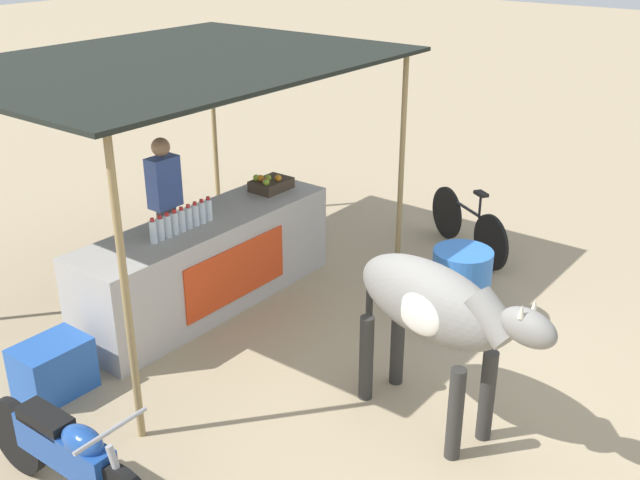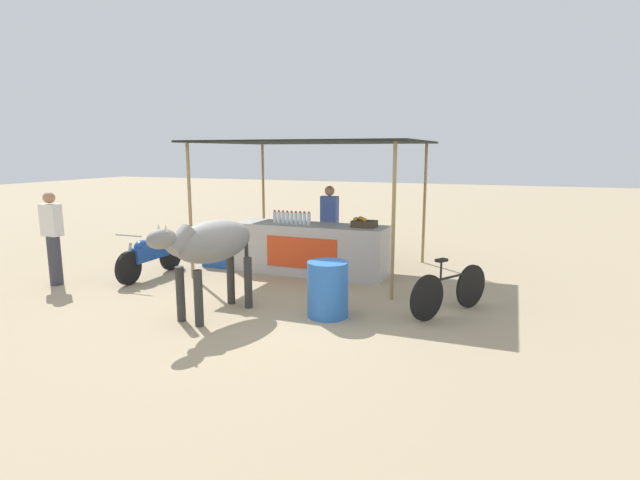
{
  "view_description": "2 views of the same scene",
  "coord_description": "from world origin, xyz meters",
  "px_view_note": "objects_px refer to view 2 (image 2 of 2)",
  "views": [
    {
      "loc": [
        -4.85,
        -3.0,
        3.8
      ],
      "look_at": [
        0.04,
        0.76,
        1.1
      ],
      "focal_mm": 42.0,
      "sensor_mm": 36.0,
      "label": 1
    },
    {
      "loc": [
        3.61,
        -6.54,
        2.35
      ],
      "look_at": [
        0.46,
        1.58,
        0.79
      ],
      "focal_mm": 28.0,
      "sensor_mm": 36.0,
      "label": 2
    }
  ],
  "objects_px": {
    "passerby_on_street": "(53,238)",
    "cow": "(210,245)",
    "motorcycle_parked": "(150,255)",
    "bicycle_leaning": "(450,291)",
    "vendor_behind_counter": "(329,225)",
    "cooler_box": "(220,254)",
    "stall_counter": "(309,249)",
    "water_barrel": "(328,289)",
    "fruit_crate": "(364,223)"
  },
  "relations": [
    {
      "from": "water_barrel",
      "to": "bicycle_leaning",
      "type": "height_order",
      "value": "bicycle_leaning"
    },
    {
      "from": "stall_counter",
      "to": "vendor_behind_counter",
      "type": "relative_size",
      "value": 1.82
    },
    {
      "from": "vendor_behind_counter",
      "to": "motorcycle_parked",
      "type": "xyz_separation_m",
      "value": [
        -2.81,
        -2.12,
        -0.42
      ]
    },
    {
      "from": "fruit_crate",
      "to": "vendor_behind_counter",
      "type": "xyz_separation_m",
      "value": [
        -0.93,
        0.7,
        -0.18
      ]
    },
    {
      "from": "vendor_behind_counter",
      "to": "water_barrel",
      "type": "distance_m",
      "value": 3.25
    },
    {
      "from": "cooler_box",
      "to": "bicycle_leaning",
      "type": "relative_size",
      "value": 0.42
    },
    {
      "from": "bicycle_leaning",
      "to": "motorcycle_parked",
      "type": "bearing_deg",
      "value": 178.25
    },
    {
      "from": "vendor_behind_counter",
      "to": "bicycle_leaning",
      "type": "relative_size",
      "value": 1.15
    },
    {
      "from": "water_barrel",
      "to": "bicycle_leaning",
      "type": "bearing_deg",
      "value": 24.79
    },
    {
      "from": "stall_counter",
      "to": "water_barrel",
      "type": "distance_m",
      "value": 2.59
    },
    {
      "from": "stall_counter",
      "to": "passerby_on_street",
      "type": "xyz_separation_m",
      "value": [
        -3.87,
        -2.41,
        0.37
      ]
    },
    {
      "from": "motorcycle_parked",
      "to": "bicycle_leaning",
      "type": "distance_m",
      "value": 5.51
    },
    {
      "from": "stall_counter",
      "to": "motorcycle_parked",
      "type": "xyz_separation_m",
      "value": [
        -2.67,
        -1.37,
        -0.05
      ]
    },
    {
      "from": "bicycle_leaning",
      "to": "passerby_on_street",
      "type": "xyz_separation_m",
      "value": [
        -6.71,
        -0.87,
        0.5
      ]
    },
    {
      "from": "stall_counter",
      "to": "motorcycle_parked",
      "type": "height_order",
      "value": "stall_counter"
    },
    {
      "from": "stall_counter",
      "to": "cow",
      "type": "relative_size",
      "value": 1.62
    },
    {
      "from": "passerby_on_street",
      "to": "cow",
      "type": "bearing_deg",
      "value": -6.94
    },
    {
      "from": "passerby_on_street",
      "to": "bicycle_leaning",
      "type": "bearing_deg",
      "value": 7.4
    },
    {
      "from": "stall_counter",
      "to": "water_barrel",
      "type": "height_order",
      "value": "stall_counter"
    },
    {
      "from": "vendor_behind_counter",
      "to": "water_barrel",
      "type": "xyz_separation_m",
      "value": [
        1.09,
        -3.03,
        -0.45
      ]
    },
    {
      "from": "fruit_crate",
      "to": "bicycle_leaning",
      "type": "distance_m",
      "value": 2.47
    },
    {
      "from": "passerby_on_street",
      "to": "stall_counter",
      "type": "bearing_deg",
      "value": 31.84
    },
    {
      "from": "fruit_crate",
      "to": "cow",
      "type": "height_order",
      "value": "cow"
    },
    {
      "from": "cow",
      "to": "passerby_on_street",
      "type": "distance_m",
      "value": 3.56
    },
    {
      "from": "bicycle_leaning",
      "to": "passerby_on_street",
      "type": "distance_m",
      "value": 6.78
    },
    {
      "from": "cooler_box",
      "to": "stall_counter",
      "type": "bearing_deg",
      "value": 2.84
    },
    {
      "from": "vendor_behind_counter",
      "to": "passerby_on_street",
      "type": "bearing_deg",
      "value": -141.78
    },
    {
      "from": "vendor_behind_counter",
      "to": "cooler_box",
      "type": "distance_m",
      "value": 2.34
    },
    {
      "from": "vendor_behind_counter",
      "to": "water_barrel",
      "type": "relative_size",
      "value": 2.06
    },
    {
      "from": "cooler_box",
      "to": "passerby_on_street",
      "type": "xyz_separation_m",
      "value": [
        -1.92,
        -2.31,
        0.61
      ]
    },
    {
      "from": "cooler_box",
      "to": "cow",
      "type": "relative_size",
      "value": 0.32
    },
    {
      "from": "vendor_behind_counter",
      "to": "motorcycle_parked",
      "type": "distance_m",
      "value": 3.55
    },
    {
      "from": "water_barrel",
      "to": "fruit_crate",
      "type": "bearing_deg",
      "value": 93.85
    },
    {
      "from": "motorcycle_parked",
      "to": "bicycle_leaning",
      "type": "xyz_separation_m",
      "value": [
        5.51,
        -0.17,
        -0.08
      ]
    },
    {
      "from": "cooler_box",
      "to": "motorcycle_parked",
      "type": "bearing_deg",
      "value": -119.51
    },
    {
      "from": "passerby_on_street",
      "to": "motorcycle_parked",
      "type": "bearing_deg",
      "value": 40.9
    },
    {
      "from": "fruit_crate",
      "to": "cooler_box",
      "type": "relative_size",
      "value": 0.73
    },
    {
      "from": "vendor_behind_counter",
      "to": "cooler_box",
      "type": "height_order",
      "value": "vendor_behind_counter"
    },
    {
      "from": "water_barrel",
      "to": "bicycle_leaning",
      "type": "relative_size",
      "value": 0.56
    },
    {
      "from": "fruit_crate",
      "to": "water_barrel",
      "type": "bearing_deg",
      "value": -86.15
    },
    {
      "from": "passerby_on_street",
      "to": "fruit_crate",
      "type": "bearing_deg",
      "value": 26.46
    },
    {
      "from": "stall_counter",
      "to": "water_barrel",
      "type": "xyz_separation_m",
      "value": [
        1.22,
        -2.28,
        -0.08
      ]
    },
    {
      "from": "vendor_behind_counter",
      "to": "cow",
      "type": "xyz_separation_m",
      "value": [
        -0.48,
        -3.59,
        0.18
      ]
    },
    {
      "from": "bicycle_leaning",
      "to": "water_barrel",
      "type": "bearing_deg",
      "value": -155.21
    },
    {
      "from": "fruit_crate",
      "to": "vendor_behind_counter",
      "type": "bearing_deg",
      "value": 143.03
    },
    {
      "from": "vendor_behind_counter",
      "to": "cow",
      "type": "relative_size",
      "value": 0.89
    },
    {
      "from": "motorcycle_parked",
      "to": "cooler_box",
      "type": "bearing_deg",
      "value": 60.49
    },
    {
      "from": "vendor_behind_counter",
      "to": "cooler_box",
      "type": "bearing_deg",
      "value": -157.89
    },
    {
      "from": "cooler_box",
      "to": "cow",
      "type": "height_order",
      "value": "cow"
    },
    {
      "from": "stall_counter",
      "to": "cow",
      "type": "xyz_separation_m",
      "value": [
        -0.35,
        -2.84,
        0.55
      ]
    }
  ]
}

